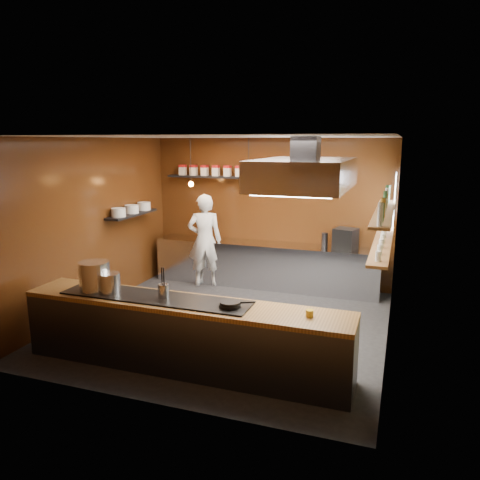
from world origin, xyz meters
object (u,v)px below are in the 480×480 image
at_px(espresso_machine, 345,239).
at_px(stockpot_small, 109,283).
at_px(chef, 205,240).
at_px(stockpot_large, 94,276).
at_px(extractor_hood, 305,173).

bearing_deg(espresso_machine, stockpot_small, -109.08).
bearing_deg(stockpot_small, chef, 92.19).
height_order(stockpot_large, chef, chef).
distance_m(espresso_machine, chef, 2.81).
height_order(extractor_hood, stockpot_large, extractor_hood).
xyz_separation_m(stockpot_small, espresso_machine, (2.65, 3.87, 0.02)).
height_order(stockpot_small, chef, chef).
relative_size(extractor_hood, stockpot_small, 6.91).
bearing_deg(stockpot_large, stockpot_small, -5.64).
distance_m(stockpot_small, espresso_machine, 4.69).
distance_m(extractor_hood, stockpot_small, 3.03).
distance_m(stockpot_large, chef, 3.48).
bearing_deg(stockpot_large, espresso_machine, 52.96).
distance_m(stockpot_small, chef, 3.51).
bearing_deg(extractor_hood, espresso_machine, 83.52).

